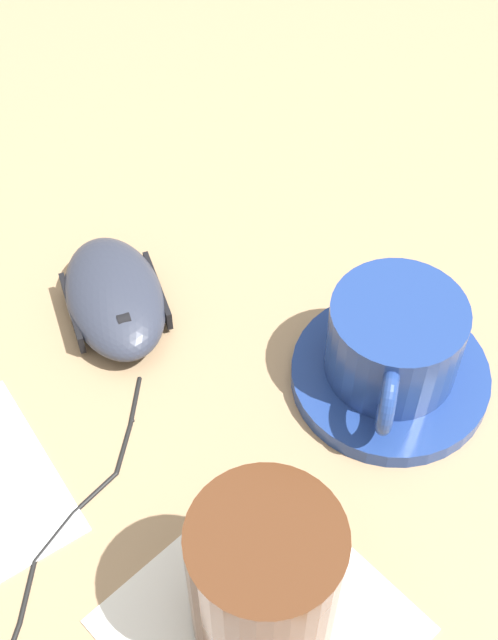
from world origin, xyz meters
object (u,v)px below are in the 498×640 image
(coffee_cup, at_px, (394,341))
(computer_mouse, at_px, (115,297))
(saucer, at_px, (390,376))
(drinking_glass, at_px, (265,580))

(coffee_cup, height_order, computer_mouse, coffee_cup)
(saucer, xyz_separation_m, computer_mouse, (-0.20, -0.00, 0.01))
(saucer, distance_m, computer_mouse, 0.20)
(drinking_glass, bearing_deg, computer_mouse, 133.24)
(saucer, relative_size, coffee_cup, 1.15)
(coffee_cup, relative_size, computer_mouse, 0.88)
(saucer, bearing_deg, computer_mouse, -179.07)
(coffee_cup, relative_size, drinking_glass, 1.10)
(saucer, bearing_deg, coffee_cup, 143.95)
(saucer, relative_size, computer_mouse, 1.01)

